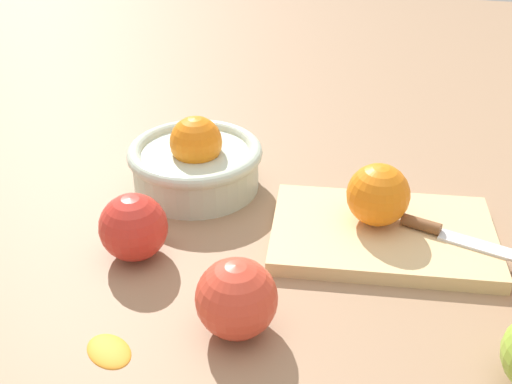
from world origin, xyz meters
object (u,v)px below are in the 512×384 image
bowl (196,162)px  orange_on_board (378,195)px  cutting_board (382,234)px  apple_front_left (236,298)px  knife (450,234)px  apple_mid_left (133,227)px

bowl → orange_on_board: size_ratio=2.40×
cutting_board → apple_front_left: apple_front_left is taller
knife → apple_front_left: size_ratio=1.95×
apple_mid_left → apple_front_left: bearing=-33.6°
cutting_board → apple_front_left: 0.22m
cutting_board → orange_on_board: 0.05m
orange_on_board → apple_front_left: 0.23m
apple_front_left → apple_mid_left: 0.17m
orange_on_board → apple_mid_left: size_ratio=0.96×
apple_front_left → bowl: bearing=114.6°
knife → apple_front_left: apple_front_left is taller
bowl → knife: bearing=-13.5°
orange_on_board → apple_mid_left: (-0.26, -0.10, -0.02)m
bowl → knife: (0.32, -0.08, -0.02)m
orange_on_board → apple_mid_left: bearing=-159.2°
knife → apple_front_left: (-0.20, -0.17, 0.02)m
cutting_board → orange_on_board: size_ratio=3.51×
bowl → orange_on_board: bearing=-14.3°
bowl → apple_mid_left: 0.16m
cutting_board → apple_front_left: (-0.13, -0.18, 0.03)m
bowl → apple_front_left: size_ratio=2.23×
bowl → orange_on_board: bowl is taller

